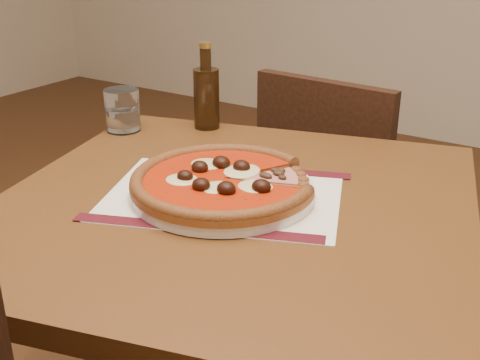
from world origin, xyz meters
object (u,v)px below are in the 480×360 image
pizza (223,180)px  water_glass (122,110)px  bottle (206,95)px  plate (223,190)px  chair_far (335,196)px  table (234,251)px

pizza → water_glass: bearing=155.9°
water_glass → bottle: bearing=38.9°
plate → pizza: (-0.00, -0.00, 0.02)m
pizza → bottle: size_ratio=1.64×
chair_far → water_glass: bearing=61.3°
table → chair_far: 0.70m
table → plate: size_ratio=3.09×
chair_far → plate: size_ratio=2.61×
plate → water_glass: size_ratio=3.31×
water_glass → bottle: bottle is taller
chair_far → bottle: bottle is taller
table → bottle: (-0.27, 0.30, 0.18)m
table → bottle: bearing=132.0°
pizza → chair_far: bearing=96.2°
chair_far → pizza: (0.07, -0.67, 0.31)m
table → plate: plate is taller
plate → bottle: 0.39m
chair_far → table: bearing=102.7°
pizza → plate: bearing=38.4°
plate → bottle: (-0.25, 0.30, 0.07)m
chair_far → bottle: (-0.17, -0.37, 0.36)m
plate → water_glass: water_glass is taller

